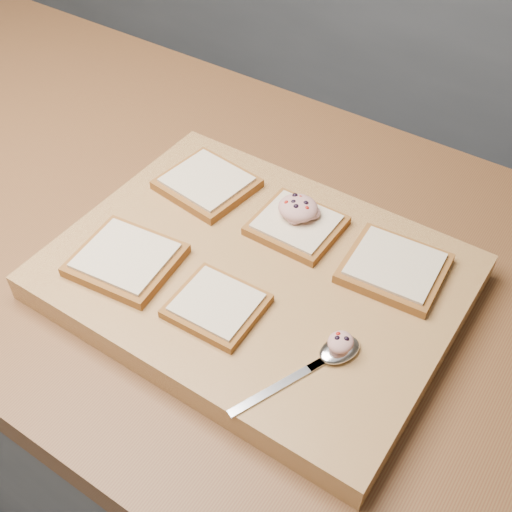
{
  "coord_description": "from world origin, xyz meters",
  "views": [
    {
      "loc": [
        0.47,
        -0.56,
        1.57
      ],
      "look_at": [
        0.14,
        -0.06,
        0.96
      ],
      "focal_mm": 45.0,
      "sensor_mm": 36.0,
      "label": 1
    }
  ],
  "objects_px": {
    "cutting_board": "(256,277)",
    "tuna_salad_dollop": "(298,208)",
    "spoon": "(331,355)",
    "bread_far_center": "(297,225)"
  },
  "relations": [
    {
      "from": "bread_far_center",
      "to": "spoon",
      "type": "height_order",
      "value": "bread_far_center"
    },
    {
      "from": "cutting_board",
      "to": "spoon",
      "type": "distance_m",
      "value": 0.18
    },
    {
      "from": "cutting_board",
      "to": "tuna_salad_dollop",
      "type": "relative_size",
      "value": 9.24
    },
    {
      "from": "tuna_salad_dollop",
      "to": "spoon",
      "type": "bearing_deg",
      "value": -49.16
    },
    {
      "from": "bread_far_center",
      "to": "spoon",
      "type": "xyz_separation_m",
      "value": [
        0.15,
        -0.17,
        -0.0
      ]
    },
    {
      "from": "bread_far_center",
      "to": "tuna_salad_dollop",
      "type": "relative_size",
      "value": 2.06
    },
    {
      "from": "cutting_board",
      "to": "tuna_salad_dollop",
      "type": "distance_m",
      "value": 0.12
    },
    {
      "from": "cutting_board",
      "to": "bread_far_center",
      "type": "relative_size",
      "value": 4.49
    },
    {
      "from": "tuna_salad_dollop",
      "to": "spoon",
      "type": "relative_size",
      "value": 0.33
    },
    {
      "from": "spoon",
      "to": "tuna_salad_dollop",
      "type": "bearing_deg",
      "value": 130.84
    }
  ]
}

